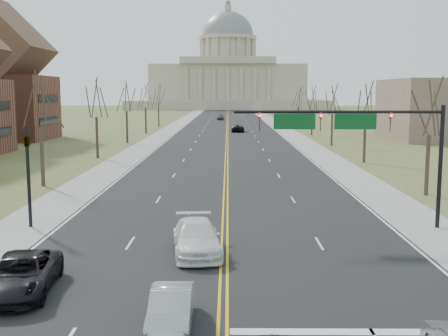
{
  "coord_description": "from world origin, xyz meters",
  "views": [
    {
      "loc": [
        0.18,
        -18.82,
        7.98
      ],
      "look_at": [
        -0.08,
        17.49,
        3.0
      ],
      "focal_mm": 45.0,
      "sensor_mm": 36.0,
      "label": 1
    }
  ],
  "objects_px": {
    "signal_mast": "(354,130)",
    "car_sb_inner_lead": "(171,309)",
    "car_sb_inner_second": "(197,238)",
    "car_far_nb": "(238,128)",
    "car_sb_outer_lead": "(21,274)",
    "signal_left": "(28,165)",
    "car_far_sb": "(220,117)"
  },
  "relations": [
    {
      "from": "signal_mast",
      "to": "car_sb_inner_lead",
      "type": "bearing_deg",
      "value": -122.94
    },
    {
      "from": "car_sb_inner_second",
      "to": "car_far_nb",
      "type": "xyz_separation_m",
      "value": [
        3.44,
        84.13,
        -0.06
      ]
    },
    {
      "from": "car_sb_inner_lead",
      "to": "car_sb_outer_lead",
      "type": "xyz_separation_m",
      "value": [
        -6.31,
        3.3,
        0.09
      ]
    },
    {
      "from": "signal_left",
      "to": "car_sb_inner_second",
      "type": "xyz_separation_m",
      "value": [
        10.13,
        -5.36,
        -2.9
      ]
    },
    {
      "from": "car_far_nb",
      "to": "car_sb_inner_second",
      "type": "bearing_deg",
      "value": 87.66
    },
    {
      "from": "car_far_nb",
      "to": "car_sb_outer_lead",
      "type": "bearing_deg",
      "value": 83.56
    },
    {
      "from": "car_sb_inner_second",
      "to": "car_far_sb",
      "type": "relative_size",
      "value": 1.19
    },
    {
      "from": "signal_mast",
      "to": "car_far_nb",
      "type": "xyz_separation_m",
      "value": [
        -5.38,
        78.77,
        -5.02
      ]
    },
    {
      "from": "signal_left",
      "to": "car_far_nb",
      "type": "relative_size",
      "value": 1.14
    },
    {
      "from": "car_far_sb",
      "to": "car_far_nb",
      "type": "bearing_deg",
      "value": -88.68
    },
    {
      "from": "signal_mast",
      "to": "car_sb_inner_lead",
      "type": "xyz_separation_m",
      "value": [
        -9.19,
        -14.19,
        -5.09
      ]
    },
    {
      "from": "signal_mast",
      "to": "car_sb_outer_lead",
      "type": "distance_m",
      "value": 19.59
    },
    {
      "from": "signal_mast",
      "to": "car_sb_outer_lead",
      "type": "xyz_separation_m",
      "value": [
        -15.5,
        -10.89,
        -5.0
      ]
    },
    {
      "from": "car_sb_inner_second",
      "to": "car_far_sb",
      "type": "height_order",
      "value": "car_sb_inner_second"
    },
    {
      "from": "signal_left",
      "to": "car_far_sb",
      "type": "distance_m",
      "value": 125.34
    },
    {
      "from": "car_sb_inner_lead",
      "to": "car_far_sb",
      "type": "xyz_separation_m",
      "value": [
        -0.29,
        139.14,
        0.12
      ]
    },
    {
      "from": "car_sb_outer_lead",
      "to": "car_far_sb",
      "type": "height_order",
      "value": "car_far_sb"
    },
    {
      "from": "signal_left",
      "to": "car_sb_outer_lead",
      "type": "distance_m",
      "value": 11.79
    },
    {
      "from": "car_far_sb",
      "to": "car_sb_inner_second",
      "type": "bearing_deg",
      "value": -93.47
    },
    {
      "from": "signal_left",
      "to": "car_far_sb",
      "type": "bearing_deg",
      "value": 85.67
    },
    {
      "from": "car_sb_outer_lead",
      "to": "car_sb_inner_lead",
      "type": "bearing_deg",
      "value": -33.41
    },
    {
      "from": "car_sb_inner_second",
      "to": "car_far_nb",
      "type": "bearing_deg",
      "value": 80.72
    },
    {
      "from": "car_far_nb",
      "to": "signal_left",
      "type": "bearing_deg",
      "value": 80.23
    },
    {
      "from": "car_sb_inner_second",
      "to": "car_far_sb",
      "type": "xyz_separation_m",
      "value": [
        -0.66,
        130.31,
        -0.01
      ]
    },
    {
      "from": "car_sb_inner_second",
      "to": "signal_left",
      "type": "bearing_deg",
      "value": 145.19
    },
    {
      "from": "signal_mast",
      "to": "car_sb_outer_lead",
      "type": "relative_size",
      "value": 2.23
    },
    {
      "from": "car_far_nb",
      "to": "signal_mast",
      "type": "bearing_deg",
      "value": 93.91
    },
    {
      "from": "signal_mast",
      "to": "signal_left",
      "type": "relative_size",
      "value": 2.02
    },
    {
      "from": "car_far_nb",
      "to": "car_far_sb",
      "type": "height_order",
      "value": "car_far_sb"
    },
    {
      "from": "signal_mast",
      "to": "signal_left",
      "type": "height_order",
      "value": "signal_mast"
    },
    {
      "from": "signal_left",
      "to": "car_sb_inner_lead",
      "type": "xyz_separation_m",
      "value": [
        9.75,
        -14.19,
        -3.04
      ]
    },
    {
      "from": "car_sb_inner_lead",
      "to": "car_far_nb",
      "type": "bearing_deg",
      "value": 86.48
    }
  ]
}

